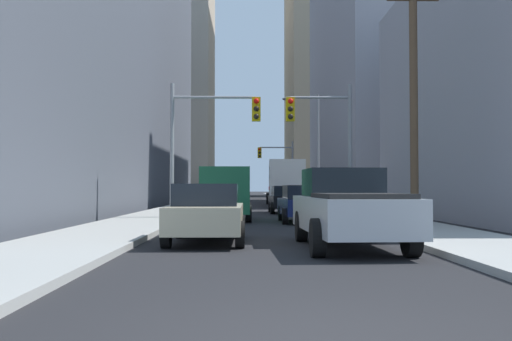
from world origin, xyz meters
name	(u,v)px	position (x,y,z in m)	size (l,w,h in m)	color
sidewalk_left	(203,201)	(-4.83, 50.00, 0.07)	(3.03, 160.00, 0.15)	#9E9E99
sidewalk_right	(303,201)	(4.83, 50.00, 0.07)	(3.03, 160.00, 0.15)	#9E9E99
city_bus	(285,181)	(2.40, 39.56, 1.93)	(2.91, 11.58, 3.40)	silver
pickup_truck_silver	(348,208)	(1.76, 8.25, 0.93)	(2.20, 5.47, 1.90)	#B7BABF
cargo_van_green	(227,191)	(-1.52, 19.66, 1.29)	(2.16, 5.22, 2.26)	#195938
sedan_beige	(207,213)	(-1.67, 9.47, 0.77)	(1.95, 4.21, 1.52)	#C6B793
sedan_navy	(304,204)	(1.71, 18.01, 0.77)	(1.96, 4.27, 1.52)	#141E4C
sedan_black	(287,199)	(1.61, 26.52, 0.77)	(1.95, 4.25, 1.52)	black
traffic_signal_near_left	(211,128)	(-2.22, 19.66, 4.05)	(3.98, 0.44, 6.00)	gray
traffic_signal_near_right	(323,129)	(2.71, 19.66, 4.00)	(2.92, 0.44, 6.00)	gray
traffic_signal_far_right	(277,161)	(2.42, 50.68, 4.03)	(3.55, 0.44, 6.00)	gray
utility_pole_right	(414,85)	(5.13, 14.22, 4.96)	(2.20, 0.28, 9.38)	brown
street_lamp_right	(312,140)	(3.64, 31.51, 4.54)	(2.42, 0.32, 7.50)	gray
building_left_mid_office	(45,33)	(-19.94, 48.91, 16.25)	(25.10, 28.94, 32.50)	#4C515B
building_left_far_tower	(146,61)	(-17.80, 91.42, 23.15)	(22.44, 18.90, 46.30)	#B7A893
building_right_mid_block	(421,75)	(16.06, 48.41, 12.19)	(18.11, 28.40, 24.39)	#93939E
building_right_far_highrise	(348,58)	(16.99, 92.42, 24.04)	(20.67, 21.77, 48.09)	tan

